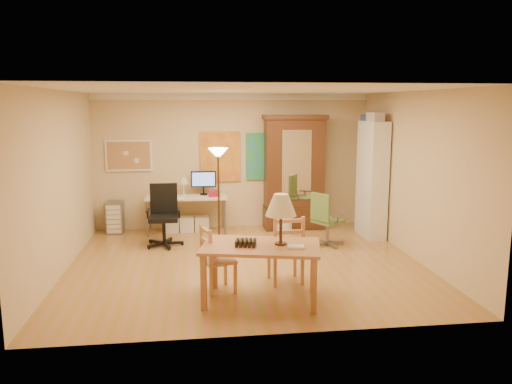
{
  "coord_description": "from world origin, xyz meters",
  "views": [
    {
      "loc": [
        -0.79,
        -7.54,
        2.47
      ],
      "look_at": [
        0.2,
        0.3,
        1.1
      ],
      "focal_mm": 35.0,
      "sensor_mm": 36.0,
      "label": 1
    }
  ],
  "objects": [
    {
      "name": "art_panel_left",
      "position": [
        -0.25,
        2.47,
        1.45
      ],
      "size": [
        0.8,
        0.04,
        1.0
      ],
      "primitive_type": "cube",
      "color": "yellow",
      "rests_on": "floor"
    },
    {
      "name": "office_chair_green",
      "position": [
        1.53,
        0.85,
        0.26
      ],
      "size": [
        0.6,
        0.6,
        0.96
      ],
      "color": "slate",
      "rests_on": "floor"
    },
    {
      "name": "floor",
      "position": [
        0.0,
        0.0,
        0.0
      ],
      "size": [
        5.5,
        5.5,
        0.0
      ],
      "primitive_type": "plane",
      "color": "olive",
      "rests_on": "ground"
    },
    {
      "name": "crown_molding",
      "position": [
        0.0,
        2.46,
        2.64
      ],
      "size": [
        5.5,
        0.08,
        0.12
      ],
      "primitive_type": "cube",
      "color": "white",
      "rests_on": "floor"
    },
    {
      "name": "corkboard",
      "position": [
        -2.05,
        2.47,
        1.5
      ],
      "size": [
        0.9,
        0.04,
        0.62
      ],
      "primitive_type": "cube",
      "color": "tan",
      "rests_on": "floor"
    },
    {
      "name": "armoire",
      "position": [
        1.21,
        2.24,
        1.0
      ],
      "size": [
        1.24,
        0.59,
        2.29
      ],
      "color": "#3B2410",
      "rests_on": "floor"
    },
    {
      "name": "torchiere_lamp",
      "position": [
        -0.39,
        0.59,
        1.43
      ],
      "size": [
        0.32,
        0.32,
        1.79
      ],
      "color": "#462D1C",
      "rests_on": "floor"
    },
    {
      "name": "art_panel_right",
      "position": [
        0.65,
        2.47,
        1.45
      ],
      "size": [
        0.75,
        0.04,
        0.95
      ],
      "primitive_type": "cube",
      "color": "teal",
      "rests_on": "floor"
    },
    {
      "name": "drawer_cart",
      "position": [
        -2.34,
        2.27,
        0.31
      ],
      "size": [
        0.31,
        0.37,
        0.62
      ],
      "color": "slate",
      "rests_on": "floor"
    },
    {
      "name": "dining_table",
      "position": [
        0.13,
        -1.52,
        0.88
      ],
      "size": [
        1.63,
        1.19,
        1.38
      ],
      "color": "#9B5832",
      "rests_on": "floor"
    },
    {
      "name": "computer_desk",
      "position": [
        -0.92,
        2.16,
        0.44
      ],
      "size": [
        1.57,
        0.69,
        1.19
      ],
      "color": "beige",
      "rests_on": "floor"
    },
    {
      "name": "ladder_chair_left",
      "position": [
        -0.52,
        -1.13,
        0.42
      ],
      "size": [
        0.51,
        0.52,
        0.9
      ],
      "color": "tan",
      "rests_on": "floor"
    },
    {
      "name": "ladder_chair_back",
      "position": [
        0.47,
        -0.91,
        0.46
      ],
      "size": [
        0.49,
        0.47,
        0.98
      ],
      "color": "tan",
      "rests_on": "floor"
    },
    {
      "name": "bookshelf",
      "position": [
        2.55,
        1.42,
        1.09
      ],
      "size": [
        0.33,
        0.87,
        2.18
      ],
      "color": "white",
      "rests_on": "floor"
    },
    {
      "name": "office_chair_black",
      "position": [
        -1.33,
        1.22,
        0.29
      ],
      "size": [
        0.67,
        0.67,
        1.1
      ],
      "color": "black",
      "rests_on": "floor"
    },
    {
      "name": "wastebin",
      "position": [
        0.95,
        1.91,
        0.22
      ],
      "size": [
        0.35,
        0.35,
        0.43
      ],
      "primitive_type": "cylinder",
      "color": "silver",
      "rests_on": "floor"
    }
  ]
}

